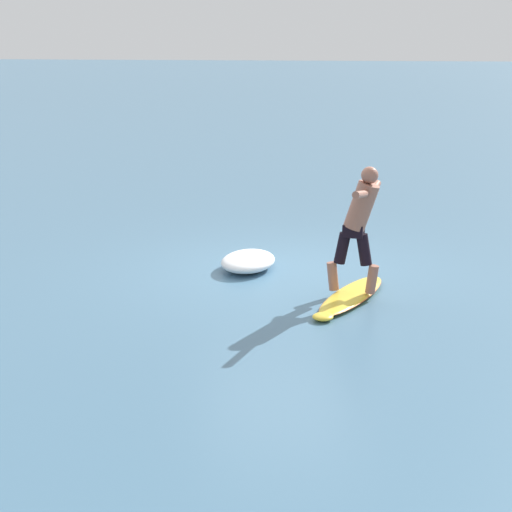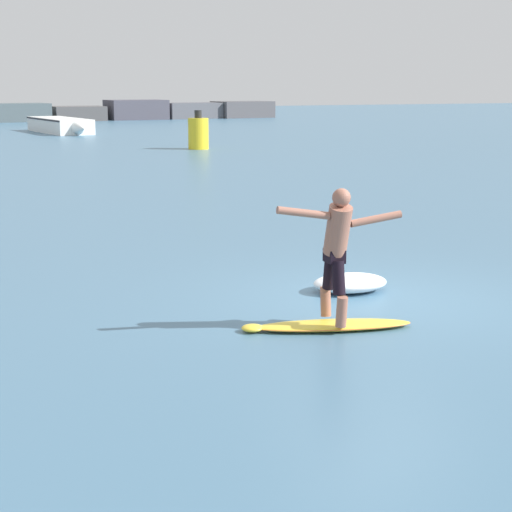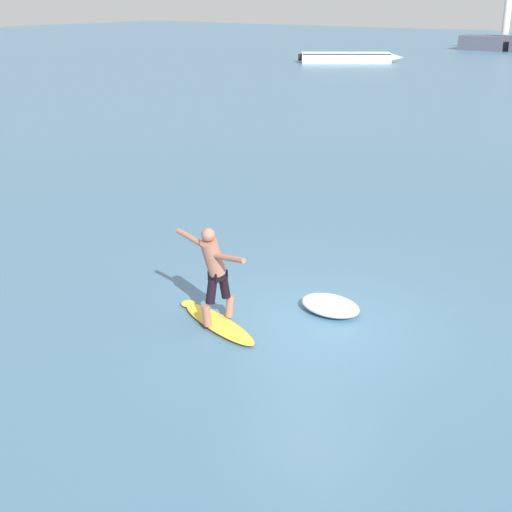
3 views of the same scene
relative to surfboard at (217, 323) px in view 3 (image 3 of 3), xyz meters
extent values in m
plane|color=#466F8B|center=(1.29, 0.95, -0.05)|extent=(200.00, 200.00, 0.00)
cube|color=#4A4D5C|center=(-17.51, 62.95, 0.62)|extent=(4.34, 3.07, 1.34)
cylinder|color=silver|center=(-15.69, 62.95, 3.55)|extent=(0.70, 0.70, 4.19)
ellipsoid|color=yellow|center=(0.03, -0.01, 0.00)|extent=(1.99, 1.05, 0.10)
ellipsoid|color=yellow|center=(-0.90, 0.30, 0.00)|extent=(0.34, 0.33, 0.08)
ellipsoid|color=#DB5B2D|center=(0.03, -0.01, 0.00)|extent=(2.00, 1.07, 0.04)
cone|color=black|center=(0.79, -0.26, -0.11)|extent=(0.06, 0.06, 0.14)
cone|color=black|center=(0.70, -0.10, -0.11)|extent=(0.06, 0.06, 0.14)
cone|color=black|center=(0.62, -0.34, -0.11)|extent=(0.06, 0.06, 0.14)
cylinder|color=#9B614D|center=(0.00, -0.27, 0.24)|extent=(0.15, 0.19, 0.38)
cylinder|color=black|center=(0.01, -0.15, 0.62)|extent=(0.18, 0.24, 0.42)
cylinder|color=#9B614D|center=(0.07, 0.24, 0.24)|extent=(0.15, 0.19, 0.38)
cylinder|color=black|center=(0.06, 0.13, 0.62)|extent=(0.18, 0.24, 0.42)
cube|color=black|center=(0.03, -0.01, 0.86)|extent=(0.24, 0.29, 0.16)
cylinder|color=#9B614D|center=(0.02, -0.10, 1.19)|extent=(0.35, 0.49, 0.66)
sphere|color=#9B614D|center=(0.01, -0.19, 1.59)|extent=(0.22, 0.22, 0.22)
cylinder|color=#9B614D|center=(0.47, -0.24, 1.31)|extent=(0.65, 0.23, 0.20)
cylinder|color=#9B614D|center=(-0.44, -0.10, 1.43)|extent=(0.65, 0.20, 0.19)
cube|color=white|center=(-21.74, 43.03, 0.34)|extent=(6.73, 5.62, 0.78)
cone|color=white|center=(-18.54, 45.37, 0.34)|extent=(1.44, 1.35, 0.78)
cube|color=black|center=(-21.74, 43.03, 0.67)|extent=(6.71, 5.62, 0.08)
cube|color=black|center=(-24.65, 40.91, 0.38)|extent=(0.44, 0.46, 0.52)
ellipsoid|color=white|center=(1.25, 1.55, 0.08)|extent=(1.19, 0.89, 0.26)
camera|label=1|loc=(-10.71, -0.29, 3.31)|focal=60.00mm
camera|label=2|loc=(-5.18, -8.65, 2.88)|focal=60.00mm
camera|label=3|loc=(6.79, -8.26, 5.12)|focal=50.00mm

